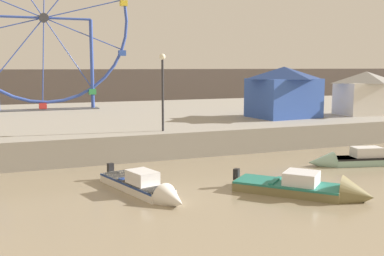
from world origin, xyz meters
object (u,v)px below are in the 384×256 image
object	(u,v)px
motorboat_seafoam	(359,159)
carnival_booth_blue_tent	(284,91)
carnival_booth_white_ticket	(366,92)
motorboat_olive_wood	(315,189)
motorboat_white_red_stripe	(147,188)
ferris_wheel_blue_frame	(44,21)
promenade_lamp_far	(163,81)

from	to	relation	value
motorboat_seafoam	carnival_booth_blue_tent	size ratio (longest dim) A/B	1.24
carnival_booth_blue_tent	carnival_booth_white_ticket	bearing A→B (deg)	-11.63
motorboat_olive_wood	carnival_booth_blue_tent	xyz separation A→B (m)	(6.78, 12.67, 2.83)
motorboat_white_red_stripe	carnival_booth_blue_tent	bearing A→B (deg)	114.68
carnival_booth_white_ticket	carnival_booth_blue_tent	bearing A→B (deg)	177.53
motorboat_olive_wood	ferris_wheel_blue_frame	bearing A→B (deg)	155.36
ferris_wheel_blue_frame	promenade_lamp_far	size ratio (longest dim) A/B	3.38
motorboat_seafoam	motorboat_olive_wood	world-z (taller)	motorboat_olive_wood
motorboat_seafoam	promenade_lamp_far	distance (m)	10.50
motorboat_white_red_stripe	promenade_lamp_far	distance (m)	8.30
motorboat_olive_wood	carnival_booth_blue_tent	world-z (taller)	carnival_booth_blue_tent
motorboat_seafoam	ferris_wheel_blue_frame	world-z (taller)	ferris_wheel_blue_frame
carnival_booth_blue_tent	carnival_booth_white_ticket	distance (m)	6.30
motorboat_white_red_stripe	ferris_wheel_blue_frame	xyz separation A→B (m)	(-1.76, 21.44, 7.90)
carnival_booth_blue_tent	promenade_lamp_far	world-z (taller)	promenade_lamp_far
ferris_wheel_blue_frame	motorboat_seafoam	bearing A→B (deg)	-57.77
motorboat_white_red_stripe	carnival_booth_blue_tent	world-z (taller)	carnival_booth_blue_tent
motorboat_olive_wood	carnival_booth_white_ticket	size ratio (longest dim) A/B	1.08
motorboat_white_red_stripe	carnival_booth_white_ticket	distance (m)	21.14
motorboat_seafoam	carnival_booth_blue_tent	bearing A→B (deg)	-85.57
ferris_wheel_blue_frame	promenade_lamp_far	world-z (taller)	ferris_wheel_blue_frame
ferris_wheel_blue_frame	promenade_lamp_far	bearing A→B (deg)	-72.40
motorboat_seafoam	carnival_booth_blue_tent	distance (m)	9.51
motorboat_white_red_stripe	carnival_booth_blue_tent	size ratio (longest dim) A/B	1.11
carnival_booth_blue_tent	carnival_booth_white_ticket	size ratio (longest dim) A/B	1.11
motorboat_seafoam	promenade_lamp_far	size ratio (longest dim) A/B	1.49
motorboat_seafoam	motorboat_white_red_stripe	distance (m)	11.04
carnival_booth_white_ticket	promenade_lamp_far	xyz separation A→B (m)	(-15.81, -2.69, 1.05)
motorboat_seafoam	motorboat_white_red_stripe	bearing A→B (deg)	20.18
promenade_lamp_far	carnival_booth_white_ticket	bearing A→B (deg)	9.65
motorboat_seafoam	carnival_booth_white_ticket	distance (m)	11.61
motorboat_seafoam	ferris_wheel_blue_frame	distance (m)	25.13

